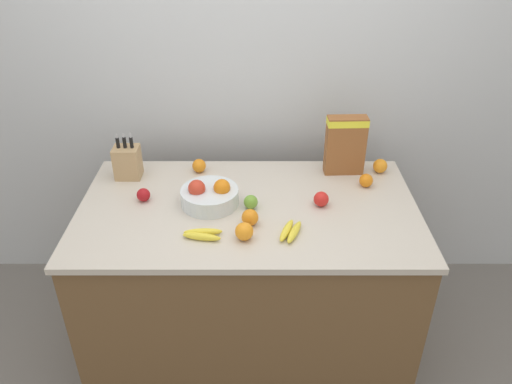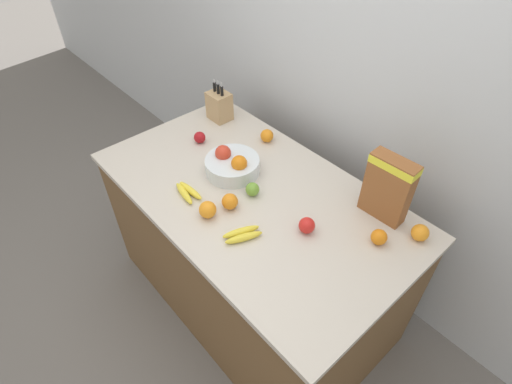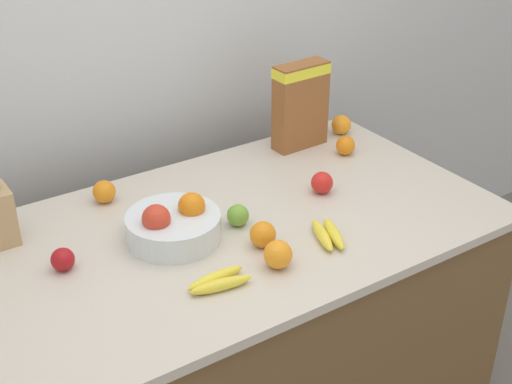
{
  "view_description": "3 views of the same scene",
  "coord_description": "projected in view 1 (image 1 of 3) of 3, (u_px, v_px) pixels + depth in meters",
  "views": [
    {
      "loc": [
        0.04,
        -1.97,
        2.16
      ],
      "look_at": [
        0.03,
        -0.02,
        0.97
      ],
      "focal_mm": 35.0,
      "sensor_mm": 36.0,
      "label": 1
    },
    {
      "loc": [
        1.06,
        -0.92,
        2.18
      ],
      "look_at": [
        0.05,
        -0.02,
        0.92
      ],
      "focal_mm": 28.0,
      "sensor_mm": 36.0,
      "label": 2
    },
    {
      "loc": [
        -0.94,
        -1.55,
        1.99
      ],
      "look_at": [
        0.05,
        -0.05,
        1.0
      ],
      "focal_mm": 50.0,
      "sensor_mm": 36.0,
      "label": 3
    }
  ],
  "objects": [
    {
      "name": "fruit_bowl",
      "position": [
        210.0,
        195.0,
        2.34
      ],
      "size": [
        0.27,
        0.27,
        0.13
      ],
      "color": "silver",
      "rests_on": "counter"
    },
    {
      "name": "ground_plane",
      "position": [
        250.0,
        337.0,
        2.81
      ],
      "size": [
        14.0,
        14.0,
        0.0
      ],
      "primitive_type": "plane",
      "color": "slate"
    },
    {
      "name": "cereal_box",
      "position": [
        346.0,
        143.0,
        2.55
      ],
      "size": [
        0.21,
        0.09,
        0.31
      ],
      "rotation": [
        0.0,
        0.0,
        0.04
      ],
      "color": "brown",
      "rests_on": "counter"
    },
    {
      "name": "apple_by_knife_block",
      "position": [
        322.0,
        199.0,
        2.34
      ],
      "size": [
        0.07,
        0.07,
        0.07
      ],
      "primitive_type": "sphere",
      "color": "red",
      "rests_on": "counter"
    },
    {
      "name": "knife_block",
      "position": [
        128.0,
        162.0,
        2.55
      ],
      "size": [
        0.13,
        0.11,
        0.25
      ],
      "color": "tan",
      "rests_on": "counter"
    },
    {
      "name": "counter",
      "position": [
        249.0,
        277.0,
        2.58
      ],
      "size": [
        1.6,
        0.91,
        0.88
      ],
      "color": "brown",
      "rests_on": "ground_plane"
    },
    {
      "name": "orange_back_center",
      "position": [
        245.0,
        231.0,
        2.11
      ],
      "size": [
        0.08,
        0.08,
        0.08
      ],
      "primitive_type": "sphere",
      "color": "orange",
      "rests_on": "counter"
    },
    {
      "name": "apple_near_bananas",
      "position": [
        144.0,
        195.0,
        2.38
      ],
      "size": [
        0.06,
        0.06,
        0.06
      ],
      "primitive_type": "sphere",
      "color": "#A31419",
      "rests_on": "counter"
    },
    {
      "name": "orange_front_right",
      "position": [
        381.0,
        166.0,
        2.61
      ],
      "size": [
        0.07,
        0.07,
        0.07
      ],
      "primitive_type": "sphere",
      "color": "orange",
      "rests_on": "counter"
    },
    {
      "name": "banana_bunch_right",
      "position": [
        203.0,
        234.0,
        2.13
      ],
      "size": [
        0.17,
        0.08,
        0.03
      ],
      "rotation": [
        0.0,
        0.0,
        6.2
      ],
      "color": "yellow",
      "rests_on": "counter"
    },
    {
      "name": "apple_rear",
      "position": [
        251.0,
        202.0,
        2.32
      ],
      "size": [
        0.07,
        0.07,
        0.07
      ],
      "primitive_type": "sphere",
      "color": "#6B9E33",
      "rests_on": "counter"
    },
    {
      "name": "orange_by_cereal",
      "position": [
        250.0,
        217.0,
        2.2
      ],
      "size": [
        0.08,
        0.08,
        0.08
      ],
      "primitive_type": "sphere",
      "color": "orange",
      "rests_on": "counter"
    },
    {
      "name": "banana_bunch_left",
      "position": [
        291.0,
        231.0,
        2.15
      ],
      "size": [
        0.12,
        0.18,
        0.03
      ],
      "rotation": [
        0.0,
        0.0,
        1.22
      ],
      "color": "yellow",
      "rests_on": "counter"
    },
    {
      "name": "orange_mid_left",
      "position": [
        367.0,
        180.0,
        2.49
      ],
      "size": [
        0.07,
        0.07,
        0.07
      ],
      "primitive_type": "sphere",
      "color": "orange",
      "rests_on": "counter"
    },
    {
      "name": "orange_front_center",
      "position": [
        199.0,
        166.0,
        2.62
      ],
      "size": [
        0.07,
        0.07,
        0.07
      ],
      "primitive_type": "sphere",
      "color": "orange",
      "rests_on": "counter"
    },
    {
      "name": "wall_back",
      "position": [
        250.0,
        74.0,
        2.7
      ],
      "size": [
        9.0,
        0.06,
        2.6
      ],
      "color": "silver",
      "rests_on": "ground_plane"
    }
  ]
}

